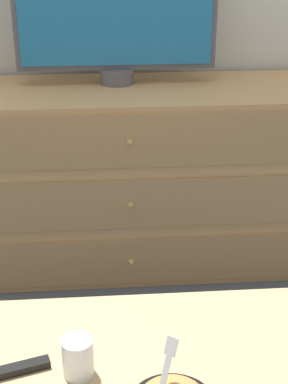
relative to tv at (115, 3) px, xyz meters
The scene contains 5 objects.
ground_plane 1.06m from the tv, 102.53° to the left, with size 12.00×12.00×0.00m, color #474C56.
dresser 0.68m from the tv, 69.41° to the right, with size 1.68×0.51×0.74m.
tv is the anchor object (origin of this frame).
drink_cup 1.41m from the tv, 95.95° to the right, with size 0.07×0.07×0.09m.
remote_control 1.43m from the tv, 102.18° to the right, with size 0.16×0.07×0.02m.
Camera 1 is at (-0.03, -2.47, 1.34)m, focal length 55.00 mm.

